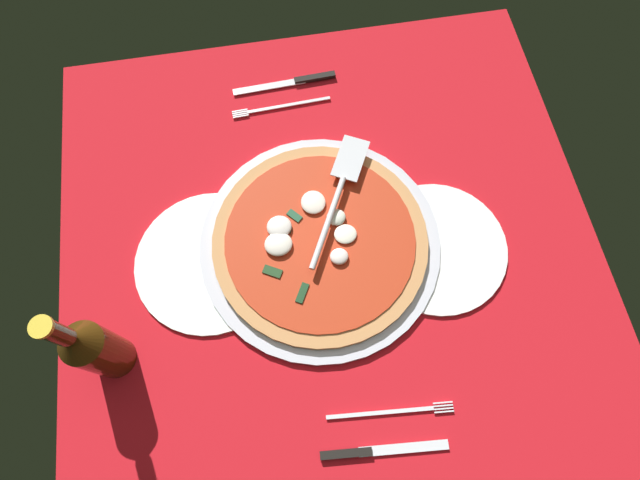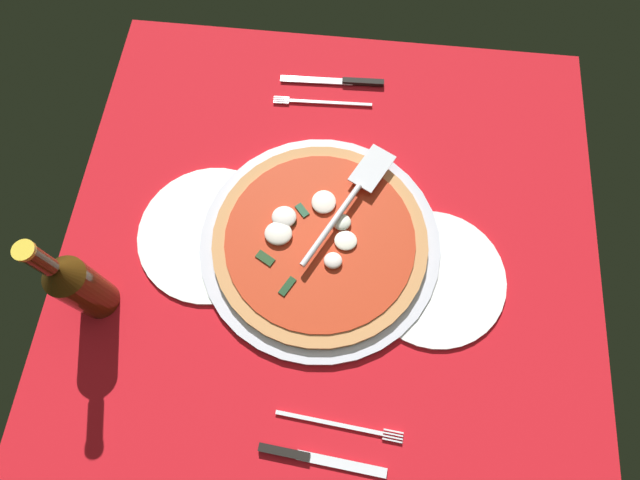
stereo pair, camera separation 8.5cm
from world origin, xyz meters
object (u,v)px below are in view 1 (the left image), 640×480
pizza_server (338,195)px  place_setting_near (381,432)px  dinner_plate_left (210,259)px  place_setting_far (288,95)px  beer_bottle (93,348)px  dinner_plate_right (436,248)px  pizza (319,240)px

pizza_server → place_setting_near: size_ratio=1.10×
dinner_plate_left → place_setting_far: (17.76, 31.26, -0.14)cm
place_setting_near → beer_bottle: bearing=160.3°
place_setting_near → beer_bottle: beer_bottle is taller
dinner_plate_left → beer_bottle: bearing=-139.1°
dinner_plate_right → pizza: bearing=168.2°
dinner_plate_left → beer_bottle: size_ratio=1.05×
place_setting_near → place_setting_far: size_ratio=1.05×
pizza_server → place_setting_far: size_ratio=1.16×
beer_bottle → dinner_plate_right: bearing=10.0°
pizza_server → place_setting_far: pizza_server is taller
place_setting_far → dinner_plate_right: bearing=117.4°
place_setting_near → place_setting_far: (-4.92, 62.80, 0.01)cm
dinner_plate_right → pizza: size_ratio=0.66×
beer_bottle → pizza_server: bearing=27.5°
dinner_plate_left → place_setting_far: bearing=60.4°
dinner_plate_right → pizza: pizza is taller
place_setting_far → dinner_plate_left: bearing=58.0°
pizza_server → place_setting_near: (-0.18, -37.87, -4.26)cm
pizza → beer_bottle: beer_bottle is taller
dinner_plate_left → pizza: bearing=-0.8°
dinner_plate_right → pizza: (-19.54, 4.07, 1.69)cm
dinner_plate_right → pizza: 20.03cm
place_setting_far → beer_bottle: beer_bottle is taller
pizza_server → beer_bottle: (-38.85, -20.19, 4.74)cm
pizza → pizza_server: pizza_server is taller
pizza_server → place_setting_near: 38.11cm
pizza_server → place_setting_far: bearing=39.2°
dinner_plate_left → place_setting_far: place_setting_far is taller
dinner_plate_left → beer_bottle: (-16.00, -13.87, 8.85)cm
dinner_plate_right → beer_bottle: size_ratio=0.99×
pizza → pizza_server: (4.25, 6.60, 2.43)cm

